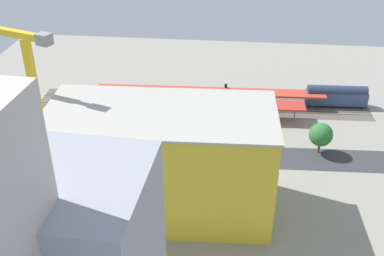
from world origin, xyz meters
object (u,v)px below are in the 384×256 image
platform_canopy_far (210,91)px  parked_car_4 (133,158)px  traffic_light (219,129)px  parked_car_0 (242,163)px  locomotive (248,96)px  parked_car_2 (187,160)px  parked_car_5 (104,155)px  street_tree_0 (321,135)px  street_tree_1 (113,123)px  street_tree_2 (77,118)px  parked_car_1 (214,162)px  platform_canopy_near (211,103)px  box_truck_0 (180,158)px  street_tree_3 (169,124)px  construction_building (162,163)px  passenger_coach (336,95)px  tower_crane (30,99)px  parked_car_3 (160,159)px

platform_canopy_far → parked_car_4: platform_canopy_far is taller
traffic_light → parked_car_0: bearing=125.9°
locomotive → parked_car_2: locomotive is taller
parked_car_5 → parked_car_4: bearing=178.0°
platform_canopy_far → parked_car_5: (21.99, 28.98, -3.12)m
parked_car_5 → street_tree_0: 49.61m
locomotive → parked_car_2: 34.36m
street_tree_1 → street_tree_2: (8.75, -0.65, 0.65)m
parked_car_1 → street_tree_1: size_ratio=0.55×
traffic_light → parked_car_2: bearing=51.9°
platform_canopy_near → box_truck_0: size_ratio=5.80×
parked_car_2 → street_tree_2: (27.35, -8.28, 4.61)m
street_tree_2 → street_tree_0: bearing=179.3°
parked_car_2 → street_tree_3: 10.59m
parked_car_4 → parked_car_5: size_ratio=1.10×
traffic_light → construction_building: bearing=68.2°
platform_canopy_far → parked_car_2: 29.37m
platform_canopy_near → parked_car_4: 26.98m
street_tree_1 → traffic_light: street_tree_1 is taller
traffic_light → street_tree_0: bearing=178.6°
parked_car_5 → traffic_light: 27.11m
street_tree_1 → street_tree_2: size_ratio=0.97×
parked_car_0 → construction_building: 23.72m
passenger_coach → parked_car_2: (37.18, 31.65, -2.33)m
construction_building → traffic_light: (-9.36, -23.44, -5.87)m
parked_car_2 → tower_crane: size_ratio=0.14×
parked_car_2 → street_tree_3: (5.29, -8.02, 4.45)m
tower_crane → street_tree_3: tower_crane is taller
platform_canopy_near → parked_car_4: bearing=53.1°
parked_car_5 → street_tree_1: street_tree_1 is taller
parked_car_0 → construction_building: construction_building is taller
locomotive → traffic_light: (6.91, 23.47, 2.72)m
parked_car_3 → parked_car_0: bearing=-179.3°
platform_canopy_near → parked_car_4: (16.07, 21.39, -3.55)m
passenger_coach → parked_car_5: bearing=29.2°
parked_car_2 → box_truck_0: 1.95m
street_tree_0 → box_truck_0: bearing=15.3°
tower_crane → platform_canopy_far: bearing=-129.2°
passenger_coach → box_truck_0: passenger_coach is taller
parked_car_4 → tower_crane: 26.89m
parked_car_3 → street_tree_2: bearing=-21.3°
parked_car_3 → construction_building: construction_building is taller
construction_building → platform_canopy_far: bearing=-99.5°
passenger_coach → traffic_light: (30.77, 23.48, 1.42)m
platform_canopy_far → parked_car_5: 36.51m
platform_canopy_near → locomotive: (-9.62, -10.40, -2.44)m
street_tree_2 → parked_car_2: bearing=163.2°
tower_crane → box_truck_0: tower_crane is taller
street_tree_3 → locomotive: bearing=-128.2°
parked_car_1 → street_tree_1: street_tree_1 is taller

